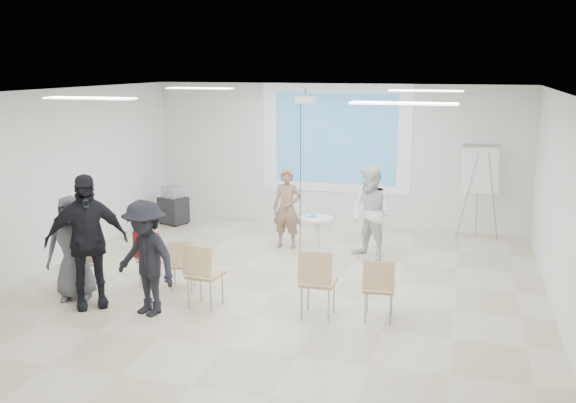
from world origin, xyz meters
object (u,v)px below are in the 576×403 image
(chair_center, at_px, (202,271))
(chair_far_left, at_px, (85,259))
(pedestal_table, at_px, (317,234))
(chair_left_mid, at_px, (151,256))
(audience_mid, at_px, (146,250))
(chair_right_far, at_px, (379,285))
(player_left, at_px, (287,203))
(flipchart_easel, at_px, (480,170))
(chair_left_inner, at_px, (182,261))
(av_cart, at_px, (173,207))
(player_right, at_px, (371,208))
(laptop, at_px, (183,262))
(audience_outer, at_px, (73,241))
(audience_left, at_px, (86,231))
(chair_right_inner, at_px, (317,278))

(chair_center, bearing_deg, chair_far_left, 178.04)
(pedestal_table, distance_m, chair_left_mid, 3.14)
(audience_mid, bearing_deg, chair_right_far, 31.79)
(audience_mid, bearing_deg, player_left, 96.60)
(player_left, bearing_deg, flipchart_easel, 25.57)
(chair_left_inner, xyz_separation_m, flipchart_easel, (4.32, 4.31, 0.92))
(player_left, distance_m, av_cart, 3.09)
(player_right, xyz_separation_m, chair_left_inner, (-2.49, -2.48, -0.44))
(chair_left_inner, xyz_separation_m, chair_center, (0.58, -0.55, 0.08))
(player_right, relative_size, flipchart_easel, 0.97)
(laptop, relative_size, audience_outer, 0.17)
(player_right, xyz_separation_m, audience_left, (-3.51, -3.39, 0.18))
(pedestal_table, bearing_deg, audience_outer, -133.63)
(chair_left_inner, height_order, flipchart_easel, flipchart_easel)
(chair_left_inner, xyz_separation_m, av_cart, (-2.00, 3.83, -0.10))
(laptop, bearing_deg, pedestal_table, -139.62)
(pedestal_table, bearing_deg, chair_right_far, -61.36)
(chair_left_inner, relative_size, chair_right_far, 0.92)
(chair_left_inner, relative_size, audience_left, 0.37)
(chair_far_left, height_order, audience_left, audience_left)
(chair_far_left, distance_m, chair_right_far, 4.53)
(audience_left, xyz_separation_m, av_cart, (-0.98, 4.74, -0.72))
(chair_right_inner, height_order, flipchart_easel, flipchart_easel)
(player_left, xyz_separation_m, flipchart_easel, (3.46, 1.54, 0.55))
(chair_left_mid, distance_m, av_cart, 4.06)
(chair_left_inner, relative_size, flipchart_easel, 0.43)
(player_left, bearing_deg, chair_right_far, -53.60)
(player_right, distance_m, laptop, 3.50)
(pedestal_table, height_order, audience_outer, audience_outer)
(chair_far_left, bearing_deg, chair_left_mid, -2.54)
(audience_outer, xyz_separation_m, av_cart, (-0.60, 4.51, -0.49))
(laptop, bearing_deg, chair_center, 117.36)
(pedestal_table, distance_m, chair_far_left, 4.04)
(chair_left_mid, bearing_deg, flipchart_easel, 49.59)
(player_left, height_order, chair_left_mid, player_left)
(player_left, height_order, chair_right_far, player_left)
(pedestal_table, bearing_deg, chair_right_inner, -76.70)
(flipchart_easel, bearing_deg, pedestal_table, -155.70)
(pedestal_table, xyz_separation_m, audience_left, (-2.55, -3.30, 0.70))
(laptop, xyz_separation_m, audience_left, (-1.00, -0.99, 0.67))
(player_right, relative_size, av_cart, 2.23)
(chair_left_inner, height_order, laptop, chair_left_inner)
(player_right, relative_size, audience_outer, 1.06)
(pedestal_table, height_order, flipchart_easel, flipchart_easel)
(player_right, xyz_separation_m, chair_left_mid, (-3.03, -2.43, -0.43))
(chair_left_inner, height_order, audience_mid, audience_mid)
(laptop, bearing_deg, chair_far_left, -2.17)
(audience_left, relative_size, audience_outer, 1.27)
(player_right, distance_m, audience_mid, 4.29)
(player_right, relative_size, audience_left, 0.84)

